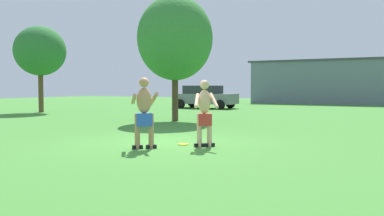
{
  "coord_description": "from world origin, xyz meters",
  "views": [
    {
      "loc": [
        5.76,
        -8.97,
        1.51
      ],
      "look_at": [
        0.66,
        0.34,
        0.94
      ],
      "focal_mm": 37.45,
      "sensor_mm": 36.0,
      "label": 1
    }
  ],
  "objects": [
    {
      "name": "tree_behind_players",
      "position": [
        -13.3,
        7.37,
        3.58
      ],
      "size": [
        2.96,
        2.96,
        5.04
      ],
      "color": "brown",
      "rests_on": "ground_plane"
    },
    {
      "name": "tree_left_field",
      "position": [
        -3.32,
        6.08,
        3.61
      ],
      "size": [
        3.3,
        3.3,
        5.46
      ],
      "color": "#4C3823",
      "rests_on": "ground_plane"
    },
    {
      "name": "player_with_cap",
      "position": [
        0.08,
        -1.03,
        0.97
      ],
      "size": [
        0.85,
        0.77,
        1.75
      ],
      "color": "black",
      "rests_on": "ground_plane"
    },
    {
      "name": "outbuilding_behind_lot",
      "position": [
        -0.3,
        27.85,
        1.93
      ],
      "size": [
        14.19,
        4.27,
        3.85
      ],
      "color": "slate",
      "rests_on": "ground_plane"
    },
    {
      "name": "player_in_red",
      "position": [
        1.24,
        -0.07,
        0.88
      ],
      "size": [
        0.7,
        0.77,
        1.68
      ],
      "color": "black",
      "rests_on": "ground_plane"
    },
    {
      "name": "frisbee",
      "position": [
        0.6,
        -0.01,
        0.01
      ],
      "size": [
        0.3,
        0.3,
        0.03
      ],
      "primitive_type": "cylinder",
      "color": "yellow",
      "rests_on": "ground_plane"
    },
    {
      "name": "ground_plane",
      "position": [
        0.0,
        0.0,
        0.0
      ],
      "size": [
        80.0,
        80.0,
        0.0
      ],
      "primitive_type": "plane",
      "color": "#428433"
    },
    {
      "name": "car_gray_near_post",
      "position": [
        -6.83,
        15.91,
        0.82
      ],
      "size": [
        4.34,
        2.09,
        1.58
      ],
      "color": "slate",
      "rests_on": "ground_plane"
    }
  ]
}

